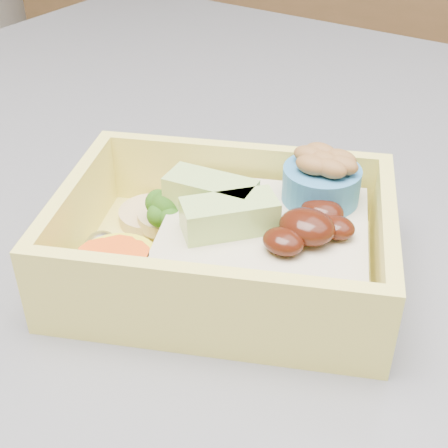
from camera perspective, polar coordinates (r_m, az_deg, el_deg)
The scene contains 1 object.
bento_box at distance 0.39m, azimuth 1.03°, elevation -1.50°, with size 0.24×0.21×0.07m.
Camera 1 is at (0.08, -0.47, 1.18)m, focal length 50.00 mm.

